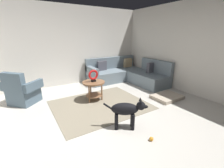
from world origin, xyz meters
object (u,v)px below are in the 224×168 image
Objects in this scene: dog_toy_ball at (151,139)px; dog at (127,110)px; armchair at (22,92)px; torus_sculpture at (93,75)px; sectional_couch at (127,74)px; side_table at (94,86)px; dog_bed_mat at (167,97)px.

dog is at bearing 103.02° from dog_toy_ball.
torus_sculpture is at bearing 21.20° from armchair.
sectional_couch is 3.75× the size of side_table.
dog is 0.65m from dog_toy_ball.
dog is 10.19× the size of dog_toy_ball.
torus_sculpture reaches higher than dog_bed_mat.
side_table is 0.75× the size of dog_bed_mat.
torus_sculpture is at bearing 151.67° from dog_bed_mat.
sectional_couch is at bearing 49.00° from armchair.
side_table is 0.82× the size of dog.
side_table is 0.29m from torus_sculpture.
dog_bed_mat is at bearing -90.36° from sectional_couch.
side_table is 1.53m from dog.
torus_sculpture is at bearing -152.68° from sectional_couch.
dog reaches higher than dog_toy_ball.
dog is (-0.03, -1.53, -0.04)m from side_table.
dog_toy_ball is (0.10, -2.08, -0.38)m from side_table.
dog_bed_mat is 2.04m from dog_toy_ball.
dog_bed_mat is at bearing 19.54° from armchair.
sectional_couch is 31.21× the size of dog_toy_ball.
armchair is 1.24× the size of dog_bed_mat.
armchair is at bearing 153.15° from dog_bed_mat.
sectional_couch is 3.06× the size of dog.
side_table is at bearing 97.13° from torus_sculpture.
armchair is 3.05× the size of torus_sculpture.
dog_bed_mat is 11.10× the size of dog_toy_ball.
dog_bed_mat is (1.83, -0.98, -0.67)m from torus_sculpture.
dog_bed_mat is at bearing 140.09° from dog.
dog is (1.65, -2.32, 0.05)m from armchair.
dog_toy_ball is (0.10, -2.08, -0.68)m from torus_sculpture.
dog_bed_mat reaches higher than dog_toy_ball.
sectional_couch is 3.52m from armchair.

